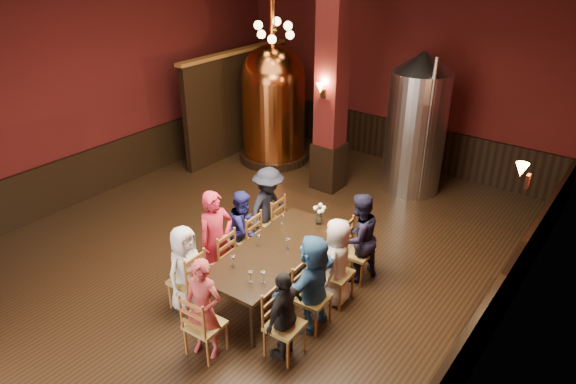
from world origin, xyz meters
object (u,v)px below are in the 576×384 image
Objects in this scene: dining_table at (275,253)px; person_0 at (186,268)px; person_2 at (244,228)px; steel_vessel at (417,123)px; person_1 at (216,240)px; copper_kettle at (274,103)px; rose_vase at (319,211)px.

dining_table is 1.85× the size of person_0.
person_2 is 0.45× the size of steel_vessel.
person_1 reaches higher than person_0.
person_0 is 0.34× the size of copper_kettle.
steel_vessel is 8.48× the size of rose_vase.
rose_vase is at bearing -42.18° from copper_kettle.
steel_vessel is at bearing -28.26° from person_2.
steel_vessel reaches higher than person_0.
dining_table is at bearing -91.24° from steel_vessel.
rose_vase is (0.95, 0.72, 0.32)m from person_2.
person_2 is (-0.87, 0.29, -0.03)m from dining_table.
steel_vessel is at bearing 8.92° from copper_kettle.
steel_vessel is (0.96, 4.20, 0.80)m from person_2.
person_2 is (-0.03, 0.66, -0.13)m from person_1.
dining_table is 7.14× the size of rose_vase.
person_1 is 4.99m from steel_vessel.
person_0 is at bearing -163.16° from person_1.
person_1 is 4.98m from copper_kettle.
copper_kettle reaches higher than person_0.
person_0 reaches higher than person_2.
steel_vessel reaches higher than rose_vase.
copper_kettle is 3.32m from steel_vessel.
dining_table is 1.55× the size of person_1.
person_1 is 4.61× the size of rose_vase.
copper_kettle reaches higher than dining_table.
person_1 is 1.67m from rose_vase.
rose_vase is (0.88, 2.05, 0.31)m from person_0.
dining_table is at bearing -39.64° from person_0.
copper_kettle is 4.44m from rose_vase.
person_1 is at bearing -123.65° from rose_vase.
copper_kettle is (-3.19, 3.97, 0.72)m from dining_table.
person_1 is 0.54× the size of steel_vessel.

